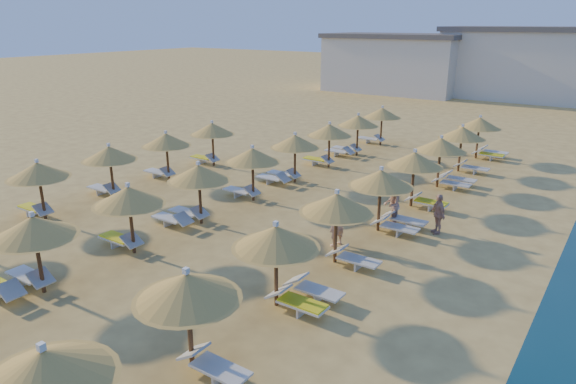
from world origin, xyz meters
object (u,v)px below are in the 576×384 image
Objects in this scene: parasol_row_west at (199,174)px; beachgoer_a at (337,221)px; parasol_row_east at (337,204)px; beachgoer_c at (438,214)px; beachgoer_b at (391,204)px.

beachgoer_a is (5.57, 1.21, -1.14)m from parasol_row_west.
beachgoer_c is (1.98, 4.43, -1.29)m from parasol_row_east.
beachgoer_b reaches higher than beachgoer_c.
beachgoer_b is (0.14, 4.26, -1.23)m from parasol_row_east.
parasol_row_east is at bearing 44.60° from beachgoer_a.
beachgoer_c is at bearing 65.92° from parasol_row_east.
parasol_row_west reaches higher than beachgoer_b.
beachgoer_c is (8.19, 4.43, -1.29)m from parasol_row_west.
parasol_row_east is 1.00× the size of parasol_row_west.
beachgoer_c is (1.84, 0.17, -0.06)m from beachgoer_b.
parasol_row_west is (-6.21, 0.00, 0.00)m from parasol_row_east.
parasol_row_east is 21.38× the size of beachgoer_b.
parasol_row_east is 6.21m from parasol_row_west.
parasol_row_west is at bearing -61.29° from beachgoer_a.
parasol_row_east is 19.34× the size of beachgoer_a.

